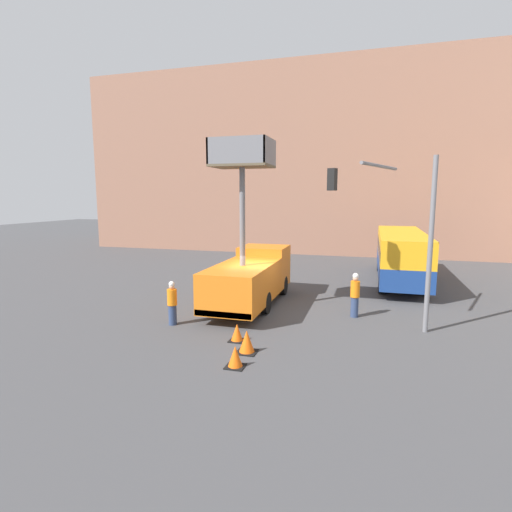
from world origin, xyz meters
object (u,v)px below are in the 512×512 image
traffic_light_pole (393,213)px  traffic_cone_mid_road (237,333)px  road_worker_directing (355,295)px  road_worker_near_truck (172,303)px  utility_truck (251,273)px  traffic_cone_near_truck (235,357)px  city_bus (401,252)px  traffic_cone_far_side (247,342)px

traffic_light_pole → traffic_cone_mid_road: size_ratio=10.46×
road_worker_directing → road_worker_near_truck: bearing=172.4°
utility_truck → traffic_cone_near_truck: size_ratio=11.40×
utility_truck → traffic_light_pole: 6.86m
utility_truck → road_worker_near_truck: (-2.10, -3.69, -0.63)m
city_bus → road_worker_directing: city_bus is taller
traffic_cone_far_side → traffic_cone_near_truck: bearing=-89.6°
road_worker_near_truck → traffic_cone_near_truck: size_ratio=2.71×
city_bus → traffic_light_pole: traffic_light_pole is taller
traffic_light_pole → road_worker_directing: size_ratio=3.44×
traffic_cone_mid_road → traffic_cone_far_side: traffic_cone_far_side is taller
traffic_light_pole → traffic_cone_mid_road: 7.38m
traffic_cone_mid_road → traffic_light_pole: bearing=33.0°
utility_truck → traffic_cone_mid_road: 4.94m
traffic_cone_near_truck → traffic_cone_mid_road: (-0.65, 2.06, -0.01)m
utility_truck → city_bus: (7.02, 7.46, 0.26)m
city_bus → road_worker_near_truck: 14.43m
traffic_cone_mid_road → traffic_cone_far_side: (0.64, -0.90, 0.06)m
traffic_light_pole → traffic_cone_far_side: bearing=-136.7°
road_worker_near_truck → traffic_cone_mid_road: 3.25m
traffic_cone_near_truck → utility_truck: bearing=103.2°
utility_truck → city_bus: bearing=46.7°
utility_truck → city_bus: size_ratio=0.70×
traffic_cone_far_side → traffic_cone_mid_road: bearing=125.5°
city_bus → traffic_light_pole: 9.25m
utility_truck → traffic_light_pole: utility_truck is taller
city_bus → traffic_cone_far_side: (-5.45, -13.06, -1.42)m
utility_truck → traffic_light_pole: (6.07, -1.37, 2.89)m
road_worker_directing → traffic_cone_near_truck: road_worker_directing is taller
road_worker_directing → traffic_cone_far_side: road_worker_directing is taller
road_worker_near_truck → road_worker_directing: (6.85, 3.06, 0.08)m
traffic_light_pole → traffic_cone_mid_road: traffic_light_pole is taller
road_worker_near_truck → traffic_cone_far_side: bearing=62.1°
traffic_cone_far_side → city_bus: bearing=67.4°
traffic_cone_near_truck → traffic_cone_far_side: (-0.01, 1.16, 0.05)m
city_bus → road_worker_directing: bearing=167.0°
road_worker_directing → traffic_cone_mid_road: 5.62m
traffic_light_pole → road_worker_directing: (-1.32, 0.74, -3.45)m
utility_truck → road_worker_near_truck: bearing=-119.7°
city_bus → road_worker_near_truck: bearing=143.4°
traffic_cone_near_truck → road_worker_near_truck: bearing=140.2°
city_bus → traffic_cone_near_truck: city_bus is taller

